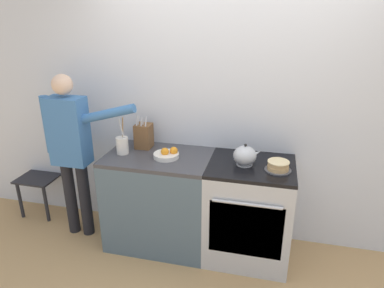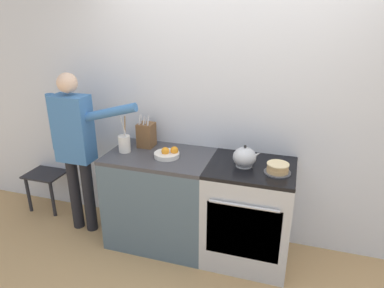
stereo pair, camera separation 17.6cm
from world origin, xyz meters
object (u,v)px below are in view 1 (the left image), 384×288
object	(u,v)px
tea_kettle	(245,156)
utensil_crock	(122,145)
knife_block	(144,136)
stove_range	(249,211)
person_baker	(71,144)
layer_cake	(278,166)
dining_chair	(44,169)
fruit_bowl	(167,154)

from	to	relation	value
tea_kettle	utensil_crock	bearing A→B (deg)	-179.34
knife_block	stove_range	bearing A→B (deg)	-8.85
utensil_crock	person_baker	size ratio (longest dim) A/B	0.21
layer_cake	tea_kettle	world-z (taller)	tea_kettle
utensil_crock	layer_cake	bearing A→B (deg)	-1.59
layer_cake	tea_kettle	size ratio (longest dim) A/B	0.91
utensil_crock	dining_chair	size ratio (longest dim) A/B	0.40
dining_chair	person_baker	bearing A→B (deg)	-54.89
knife_block	utensil_crock	bearing A→B (deg)	-125.77
tea_kettle	fruit_bowl	bearing A→B (deg)	-179.09
person_baker	fruit_bowl	bearing A→B (deg)	-5.29
tea_kettle	person_baker	world-z (taller)	person_baker
tea_kettle	person_baker	xyz separation A→B (m)	(-1.60, -0.04, -0.03)
stove_range	person_baker	distance (m)	1.73
utensil_crock	dining_chair	xyz separation A→B (m)	(-1.12, 0.30, -0.51)
tea_kettle	fruit_bowl	world-z (taller)	tea_kettle
knife_block	person_baker	bearing A→B (deg)	-160.99
stove_range	tea_kettle	bearing A→B (deg)	-165.55
dining_chair	stove_range	bearing A→B (deg)	-33.38
layer_cake	person_baker	xyz separation A→B (m)	(-1.87, 0.01, 0.01)
utensil_crock	fruit_bowl	world-z (taller)	utensil_crock
utensil_crock	dining_chair	distance (m)	1.27
dining_chair	layer_cake	bearing A→B (deg)	-34.28
tea_kettle	knife_block	size ratio (longest dim) A/B	0.74
tea_kettle	dining_chair	size ratio (longest dim) A/B	0.28
person_baker	stove_range	bearing A→B (deg)	-5.32
person_baker	knife_block	bearing A→B (deg)	11.64
stove_range	layer_cake	distance (m)	0.54
tea_kettle	utensil_crock	size ratio (longest dim) A/B	0.70
tea_kettle	dining_chair	world-z (taller)	tea_kettle
tea_kettle	knife_block	bearing A→B (deg)	169.74
stove_range	dining_chair	xyz separation A→B (m)	(-2.28, 0.28, 0.03)
tea_kettle	person_baker	bearing A→B (deg)	-178.42
layer_cake	fruit_bowl	distance (m)	0.95
tea_kettle	fruit_bowl	distance (m)	0.68
stove_range	dining_chair	distance (m)	2.29
utensil_crock	fruit_bowl	size ratio (longest dim) A/B	1.51
knife_block	fruit_bowl	world-z (taller)	knife_block
layer_cake	knife_block	world-z (taller)	knife_block
stove_range	knife_block	bearing A→B (deg)	171.15
tea_kettle	person_baker	distance (m)	1.60
knife_block	dining_chair	distance (m)	1.37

